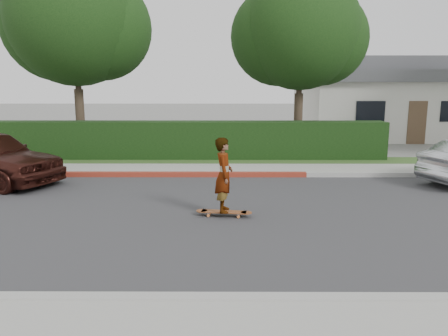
# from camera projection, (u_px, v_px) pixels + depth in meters

# --- Properties ---
(ground) EXTENTS (120.00, 120.00, 0.00)m
(ground) POSITION_uv_depth(u_px,v_px,m) (294.00, 215.00, 9.75)
(ground) COLOR slate
(ground) RESTS_ON ground
(road) EXTENTS (60.00, 8.00, 0.01)m
(road) POSITION_uv_depth(u_px,v_px,m) (294.00, 215.00, 9.75)
(road) COLOR #2D2D30
(road) RESTS_ON ground
(curb_near) EXTENTS (60.00, 0.20, 0.15)m
(curb_near) POSITION_uv_depth(u_px,v_px,m) (343.00, 301.00, 5.71)
(curb_near) COLOR #9E9E99
(curb_near) RESTS_ON ground
(curb_far) EXTENTS (60.00, 0.20, 0.15)m
(curb_far) POSITION_uv_depth(u_px,v_px,m) (274.00, 175.00, 13.76)
(curb_far) COLOR #9E9E99
(curb_far) RESTS_ON ground
(curb_red_section) EXTENTS (12.00, 0.21, 0.15)m
(curb_red_section) POSITION_uv_depth(u_px,v_px,m) (116.00, 174.00, 13.78)
(curb_red_section) COLOR maroon
(curb_red_section) RESTS_ON ground
(sidewalk_far) EXTENTS (60.00, 1.60, 0.12)m
(sidewalk_far) POSITION_uv_depth(u_px,v_px,m) (271.00, 170.00, 14.65)
(sidewalk_far) COLOR gray
(sidewalk_far) RESTS_ON ground
(planting_strip) EXTENTS (60.00, 1.60, 0.10)m
(planting_strip) POSITION_uv_depth(u_px,v_px,m) (267.00, 162.00, 16.22)
(planting_strip) COLOR #2D4C1E
(planting_strip) RESTS_ON ground
(hedge) EXTENTS (15.00, 1.00, 1.50)m
(hedge) POSITION_uv_depth(u_px,v_px,m) (188.00, 141.00, 16.69)
(hedge) COLOR black
(hedge) RESTS_ON ground
(flowering_shrub) EXTENTS (1.40, 1.00, 0.90)m
(flowering_shrub) POSITION_uv_depth(u_px,v_px,m) (0.00, 153.00, 16.35)
(flowering_shrub) COLOR #2D4C19
(flowering_shrub) RESTS_ON ground
(tree_left) EXTENTS (5.99, 5.21, 8.00)m
(tree_left) POSITION_uv_depth(u_px,v_px,m) (76.00, 23.00, 17.33)
(tree_left) COLOR #33261C
(tree_left) RESTS_ON ground
(tree_center) EXTENTS (5.66, 4.84, 7.44)m
(tree_center) POSITION_uv_depth(u_px,v_px,m) (300.00, 34.00, 17.85)
(tree_center) COLOR #33261C
(tree_center) RESTS_ON ground
(house) EXTENTS (10.60, 8.60, 4.30)m
(house) POSITION_uv_depth(u_px,v_px,m) (392.00, 99.00, 25.04)
(house) COLOR beige
(house) RESTS_ON ground
(skateboard) EXTENTS (1.25, 0.41, 0.11)m
(skateboard) POSITION_uv_depth(u_px,v_px,m) (224.00, 212.00, 9.59)
(skateboard) COLOR #D07239
(skateboard) RESTS_ON ground
(skateboarder) EXTENTS (0.40, 0.60, 1.63)m
(skateboarder) POSITION_uv_depth(u_px,v_px,m) (224.00, 175.00, 9.43)
(skateboarder) COLOR white
(skateboarder) RESTS_ON skateboard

